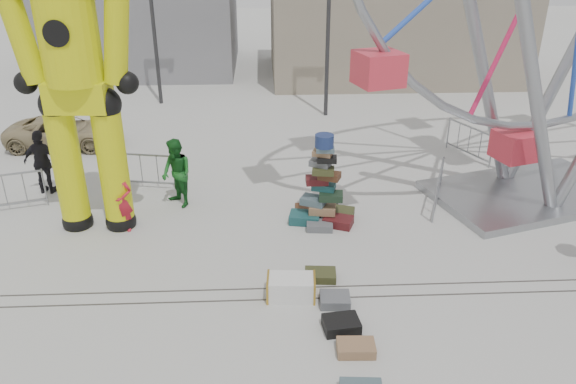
{
  "coord_description": "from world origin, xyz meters",
  "views": [
    {
      "loc": [
        0.42,
        -9.01,
        7.14
      ],
      "look_at": [
        0.96,
        2.55,
        1.56
      ],
      "focal_mm": 35.0,
      "sensor_mm": 36.0,
      "label": 1
    }
  ],
  "objects_px": {
    "steamer_trunk": "(291,287)",
    "pedestrian_black": "(43,162)",
    "lamp_post_right": "(331,0)",
    "barricade_wheel_front": "(438,188)",
    "pedestrian_green": "(177,173)",
    "barricade_dummy_b": "(5,192)",
    "barricade_wheel_back": "(469,142)",
    "pedestrian_red": "(120,200)",
    "suitcase_tower": "(323,197)",
    "crash_test_dummy": "(75,73)",
    "barricade_dummy_c": "(141,170)",
    "parked_suv": "(64,132)"
  },
  "relations": [
    {
      "from": "steamer_trunk",
      "to": "pedestrian_black",
      "type": "xyz_separation_m",
      "value": [
        -6.82,
        5.41,
        0.71
      ]
    },
    {
      "from": "lamp_post_right",
      "to": "steamer_trunk",
      "type": "height_order",
      "value": "lamp_post_right"
    },
    {
      "from": "barricade_wheel_front",
      "to": "pedestrian_green",
      "type": "xyz_separation_m",
      "value": [
        -7.15,
        0.42,
        0.41
      ]
    },
    {
      "from": "barricade_dummy_b",
      "to": "barricade_wheel_back",
      "type": "relative_size",
      "value": 1.0
    },
    {
      "from": "pedestrian_red",
      "to": "pedestrian_black",
      "type": "bearing_deg",
      "value": 139.3
    },
    {
      "from": "barricade_dummy_b",
      "to": "steamer_trunk",
      "type": "bearing_deg",
      "value": -45.97
    },
    {
      "from": "suitcase_tower",
      "to": "crash_test_dummy",
      "type": "distance_m",
      "value": 6.69
    },
    {
      "from": "pedestrian_red",
      "to": "crash_test_dummy",
      "type": "bearing_deg",
      "value": 160.06
    },
    {
      "from": "barricade_dummy_b",
      "to": "pedestrian_green",
      "type": "bearing_deg",
      "value": -14.9
    },
    {
      "from": "barricade_dummy_c",
      "to": "pedestrian_green",
      "type": "height_order",
      "value": "pedestrian_green"
    },
    {
      "from": "barricade_dummy_b",
      "to": "pedestrian_green",
      "type": "distance_m",
      "value": 4.65
    },
    {
      "from": "suitcase_tower",
      "to": "parked_suv",
      "type": "bearing_deg",
      "value": 159.4
    },
    {
      "from": "pedestrian_green",
      "to": "pedestrian_black",
      "type": "xyz_separation_m",
      "value": [
        -3.93,
        1.0,
        -0.01
      ]
    },
    {
      "from": "barricade_wheel_front",
      "to": "pedestrian_red",
      "type": "distance_m",
      "value": 8.45
    },
    {
      "from": "crash_test_dummy",
      "to": "steamer_trunk",
      "type": "bearing_deg",
      "value": -31.33
    },
    {
      "from": "steamer_trunk",
      "to": "barricade_dummy_b",
      "type": "bearing_deg",
      "value": 153.88
    },
    {
      "from": "suitcase_tower",
      "to": "lamp_post_right",
      "type": "bearing_deg",
      "value": 96.7
    },
    {
      "from": "lamp_post_right",
      "to": "pedestrian_black",
      "type": "xyz_separation_m",
      "value": [
        -8.98,
        -6.9,
        -3.53
      ]
    },
    {
      "from": "steamer_trunk",
      "to": "pedestrian_red",
      "type": "height_order",
      "value": "pedestrian_red"
    },
    {
      "from": "lamp_post_right",
      "to": "parked_suv",
      "type": "bearing_deg",
      "value": -161.97
    },
    {
      "from": "steamer_trunk",
      "to": "parked_suv",
      "type": "height_order",
      "value": "parked_suv"
    },
    {
      "from": "barricade_wheel_front",
      "to": "pedestrian_red",
      "type": "bearing_deg",
      "value": 118.05
    },
    {
      "from": "barricade_wheel_back",
      "to": "pedestrian_black",
      "type": "relative_size",
      "value": 1.05
    },
    {
      "from": "barricade_dummy_c",
      "to": "steamer_trunk",
      "type": "bearing_deg",
      "value": -43.35
    },
    {
      "from": "pedestrian_red",
      "to": "suitcase_tower",
      "type": "bearing_deg",
      "value": 3.78
    },
    {
      "from": "lamp_post_right",
      "to": "steamer_trunk",
      "type": "xyz_separation_m",
      "value": [
        -2.15,
        -12.31,
        -4.25
      ]
    },
    {
      "from": "barricade_dummy_b",
      "to": "barricade_wheel_back",
      "type": "bearing_deg",
      "value": -3.15
    },
    {
      "from": "crash_test_dummy",
      "to": "steamer_trunk",
      "type": "xyz_separation_m",
      "value": [
        4.81,
        -3.3,
        -3.77
      ]
    },
    {
      "from": "crash_test_dummy",
      "to": "pedestrian_black",
      "type": "height_order",
      "value": "crash_test_dummy"
    },
    {
      "from": "suitcase_tower",
      "to": "barricade_wheel_front",
      "type": "bearing_deg",
      "value": 25.53
    },
    {
      "from": "steamer_trunk",
      "to": "pedestrian_red",
      "type": "distance_m",
      "value": 5.18
    },
    {
      "from": "pedestrian_red",
      "to": "parked_suv",
      "type": "relative_size",
      "value": 0.44
    },
    {
      "from": "barricade_wheel_front",
      "to": "parked_suv",
      "type": "relative_size",
      "value": 0.52
    },
    {
      "from": "suitcase_tower",
      "to": "barricade_dummy_b",
      "type": "relative_size",
      "value": 1.21
    },
    {
      "from": "parked_suv",
      "to": "barricade_dummy_b",
      "type": "bearing_deg",
      "value": 179.67
    },
    {
      "from": "lamp_post_right",
      "to": "barricade_wheel_front",
      "type": "bearing_deg",
      "value": -75.83
    },
    {
      "from": "suitcase_tower",
      "to": "barricade_dummy_b",
      "type": "height_order",
      "value": "suitcase_tower"
    },
    {
      "from": "suitcase_tower",
      "to": "parked_suv",
      "type": "height_order",
      "value": "suitcase_tower"
    },
    {
      "from": "steamer_trunk",
      "to": "barricade_wheel_back",
      "type": "height_order",
      "value": "barricade_wheel_back"
    },
    {
      "from": "steamer_trunk",
      "to": "barricade_dummy_c",
      "type": "xyz_separation_m",
      "value": [
        -4.12,
        5.62,
        0.31
      ]
    },
    {
      "from": "crash_test_dummy",
      "to": "suitcase_tower",
      "type": "bearing_deg",
      "value": 3.4
    },
    {
      "from": "barricade_dummy_c",
      "to": "lamp_post_right",
      "type": "bearing_deg",
      "value": 57.22
    },
    {
      "from": "lamp_post_right",
      "to": "suitcase_tower",
      "type": "height_order",
      "value": "lamp_post_right"
    },
    {
      "from": "barricade_dummy_c",
      "to": "pedestrian_green",
      "type": "relative_size",
      "value": 1.04
    },
    {
      "from": "steamer_trunk",
      "to": "barricade_wheel_back",
      "type": "bearing_deg",
      "value": 53.56
    },
    {
      "from": "steamer_trunk",
      "to": "pedestrian_green",
      "type": "height_order",
      "value": "pedestrian_green"
    },
    {
      "from": "barricade_wheel_front",
      "to": "crash_test_dummy",
      "type": "bearing_deg",
      "value": 116.01
    },
    {
      "from": "barricade_wheel_front",
      "to": "pedestrian_red",
      "type": "xyz_separation_m",
      "value": [
        -8.4,
        -0.94,
        0.3
      ]
    },
    {
      "from": "barricade_dummy_c",
      "to": "pedestrian_green",
      "type": "xyz_separation_m",
      "value": [
        1.23,
        -1.21,
        0.41
      ]
    },
    {
      "from": "barricade_dummy_c",
      "to": "pedestrian_black",
      "type": "relative_size",
      "value": 1.05
    }
  ]
}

